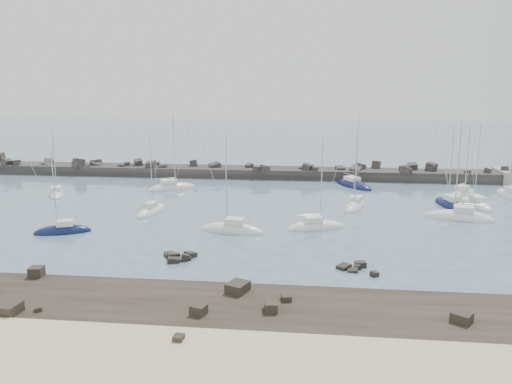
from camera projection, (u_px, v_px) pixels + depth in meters
ground at (234, 233)px, 60.53m from camera, size 400.00×400.00×0.00m
rock_shelf at (193, 315)px, 39.12m from camera, size 140.00×12.11×1.93m
rock_cluster_near at (178, 258)px, 51.73m from camera, size 3.78×3.29×1.35m
rock_cluster_far at (354, 268)px, 48.84m from camera, size 4.05×3.40×0.92m
breakwater at (225, 175)px, 98.23m from camera, size 115.00×7.25×5.09m
sailboat_1 at (57, 194)px, 81.43m from camera, size 5.15×7.56×11.62m
sailboat_2 at (63, 232)px, 60.77m from camera, size 7.06×4.28×10.92m
sailboat_3 at (151, 211)px, 70.48m from camera, size 3.51×7.89×12.14m
sailboat_4 at (172, 188)px, 86.00m from camera, size 8.75×7.21×13.90m
sailboat_5 at (232, 230)px, 61.25m from camera, size 8.38×3.73×12.95m
sailboat_6 at (355, 206)px, 73.41m from camera, size 4.87×8.26×12.56m
sailboat_7 at (316, 227)px, 62.58m from camera, size 8.04×4.84×12.25m
sailboat_8 at (353, 186)px, 88.44m from camera, size 7.54×9.47×14.75m
sailboat_9 at (460, 218)px, 66.99m from camera, size 9.40×4.94×14.31m
sailboat_10 at (476, 205)px, 74.30m from camera, size 3.86×8.59×13.14m
sailboat_12 at (462, 195)px, 81.00m from camera, size 6.76×7.17×12.19m
sailboat_13 at (511, 196)px, 79.98m from camera, size 3.56×8.63×13.37m
sailboat_14 at (450, 205)px, 73.90m from camera, size 4.39×8.39×12.90m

